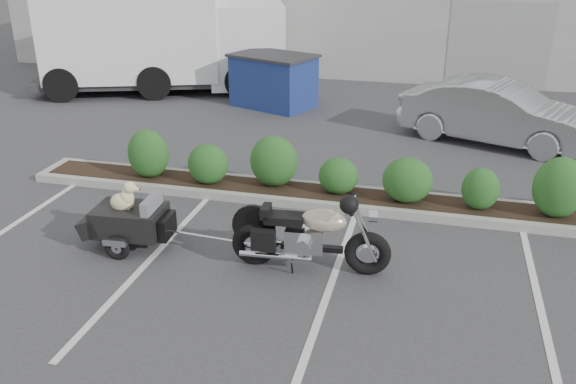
% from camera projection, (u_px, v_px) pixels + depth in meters
% --- Properties ---
extents(ground, '(90.00, 90.00, 0.00)m').
position_uv_depth(ground, '(259.00, 254.00, 9.10)').
color(ground, '#38383A').
rests_on(ground, ground).
extents(planter_kerb, '(12.00, 1.00, 0.15)m').
position_uv_depth(planter_kerb, '(349.00, 199.00, 10.81)').
color(planter_kerb, '#9E9E93').
rests_on(planter_kerb, ground).
extents(building, '(26.00, 10.00, 4.00)m').
position_uv_depth(building, '(385.00, 2.00, 23.50)').
color(building, '#9EA099').
rests_on(building, ground).
extents(motorcycle, '(2.27, 0.78, 1.30)m').
position_uv_depth(motorcycle, '(310.00, 237.00, 8.48)').
color(motorcycle, black).
rests_on(motorcycle, ground).
extents(pet_trailer, '(1.82, 1.02, 1.08)m').
position_uv_depth(pet_trailer, '(129.00, 219.00, 9.15)').
color(pet_trailer, black).
rests_on(pet_trailer, ground).
extents(sedan, '(4.50, 2.85, 1.40)m').
position_uv_depth(sedan, '(497.00, 113.00, 13.69)').
color(sedan, silver).
rests_on(sedan, ground).
extents(dumpster, '(2.56, 2.17, 1.43)m').
position_uv_depth(dumpster, '(274.00, 80.00, 16.65)').
color(dumpster, navy).
rests_on(dumpster, ground).
extents(delivery_truck, '(7.92, 4.74, 3.45)m').
position_uv_depth(delivery_truck, '(162.00, 35.00, 18.06)').
color(delivery_truck, white).
rests_on(delivery_truck, ground).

